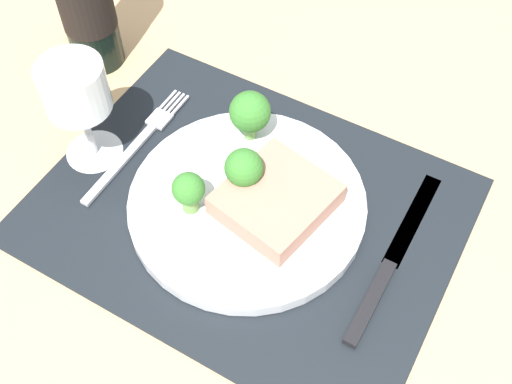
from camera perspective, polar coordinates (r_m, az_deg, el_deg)
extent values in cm
cube|color=tan|center=(69.65, -0.78, -2.29)|extent=(140.00, 110.00, 3.00)
cube|color=black|center=(68.29, -0.79, -1.53)|extent=(44.30, 34.29, 0.30)
cylinder|color=silver|center=(67.50, -0.80, -1.07)|extent=(25.50, 25.50, 1.60)
cube|color=tan|center=(65.25, 1.85, -0.67)|extent=(11.98, 12.65, 2.67)
cylinder|color=#6B994C|center=(65.78, -5.97, -0.95)|extent=(1.77, 1.77, 1.96)
sphere|color=#387A2D|center=(63.80, -6.16, 0.31)|extent=(3.45, 3.45, 3.45)
cylinder|color=#6B994C|center=(71.57, -0.53, 5.64)|extent=(1.37, 1.37, 2.05)
sphere|color=#387A2D|center=(69.35, -0.55, 7.28)|extent=(4.65, 4.65, 4.65)
cylinder|color=#5B8942|center=(66.94, -1.07, 0.80)|extent=(1.65, 1.65, 1.89)
sphere|color=#387A2D|center=(64.80, -1.10, 2.22)|extent=(4.11, 4.11, 4.11)
cube|color=silver|center=(73.16, -12.21, 2.56)|extent=(1.00, 13.00, 0.50)
cube|color=silver|center=(76.79, -8.74, 6.55)|extent=(2.40, 2.60, 0.40)
cube|color=silver|center=(78.81, -7.99, 8.24)|extent=(0.30, 3.60, 0.35)
cube|color=silver|center=(78.53, -7.63, 8.10)|extent=(0.30, 3.60, 0.35)
cube|color=silver|center=(78.26, -7.26, 7.95)|extent=(0.30, 3.60, 0.35)
cube|color=silver|center=(78.00, -6.90, 7.79)|extent=(0.30, 3.60, 0.35)
cube|color=black|center=(63.07, 10.33, -9.79)|extent=(1.40, 10.00, 0.80)
cube|color=silver|center=(69.33, 14.07, -2.29)|extent=(1.80, 13.00, 0.30)
cylinder|color=black|center=(80.89, -15.28, 16.44)|extent=(6.64, 6.64, 7.22)
cylinder|color=silver|center=(75.43, -14.41, 3.59)|extent=(6.52, 6.52, 0.40)
cylinder|color=silver|center=(72.59, -15.03, 5.52)|extent=(0.80, 0.80, 7.34)
cylinder|color=silver|center=(68.09, -16.18, 9.09)|extent=(7.03, 7.03, 5.52)
cylinder|color=tan|center=(69.15, -15.88, 8.18)|extent=(6.19, 6.19, 2.40)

